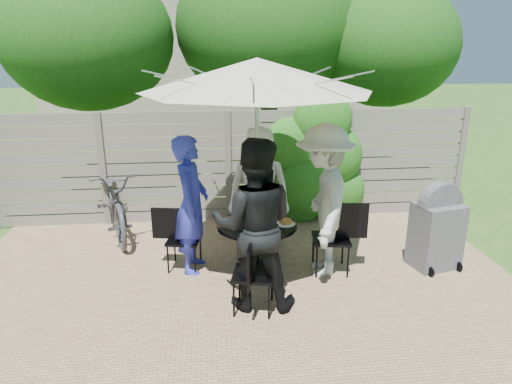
{
  "coord_description": "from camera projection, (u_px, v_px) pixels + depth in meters",
  "views": [
    {
      "loc": [
        -0.3,
        -4.25,
        2.82
      ],
      "look_at": [
        0.28,
        1.32,
        1.02
      ],
      "focal_mm": 32.0,
      "sensor_mm": 36.0,
      "label": 1
    }
  ],
  "objects": [
    {
      "name": "bbq_grill",
      "position": [
        437.0,
        230.0,
        5.93
      ],
      "size": [
        0.66,
        0.56,
        1.18
      ],
      "rotation": [
        0.0,
        0.0,
        0.23
      ],
      "color": "#5B5B60",
      "rests_on": "ground"
    },
    {
      "name": "chair_front",
      "position": [
        253.0,
        289.0,
        5.01
      ],
      "size": [
        0.53,
        0.69,
        0.91
      ],
      "rotation": [
        0.0,
        0.0,
        1.35
      ],
      "color": "black",
      "rests_on": "ground"
    },
    {
      "name": "plate_back",
      "position": [
        258.0,
        212.0,
        6.14
      ],
      "size": [
        0.26,
        0.26,
        0.06
      ],
      "color": "white",
      "rests_on": "patio_table"
    },
    {
      "name": "person_back",
      "position": [
        259.0,
        188.0,
        6.53
      ],
      "size": [
        0.94,
        0.68,
        1.77
      ],
      "primitive_type": "imported",
      "rotation": [
        0.0,
        0.0,
        6.14
      ],
      "color": "silver",
      "rests_on": "ground"
    },
    {
      "name": "plate_right",
      "position": [
        285.0,
        222.0,
        5.79
      ],
      "size": [
        0.26,
        0.26,
        0.06
      ],
      "color": "white",
      "rests_on": "patio_table"
    },
    {
      "name": "glass_back",
      "position": [
        250.0,
        211.0,
        6.04
      ],
      "size": [
        0.07,
        0.07,
        0.14
      ],
      "primitive_type": "cylinder",
      "color": "silver",
      "rests_on": "patio_table"
    },
    {
      "name": "syrup_jug",
      "position": [
        252.0,
        216.0,
        5.83
      ],
      "size": [
        0.09,
        0.09,
        0.16
      ],
      "primitive_type": "cylinder",
      "color": "#59280C",
      "rests_on": "patio_table"
    },
    {
      "name": "glass_right",
      "position": [
        277.0,
        216.0,
        5.88
      ],
      "size": [
        0.07,
        0.07,
        0.14
      ],
      "primitive_type": "cylinder",
      "color": "silver",
      "rests_on": "patio_table"
    },
    {
      "name": "plate_left",
      "position": [
        229.0,
        221.0,
        5.81
      ],
      "size": [
        0.26,
        0.26,
        0.06
      ],
      "color": "white",
      "rests_on": "patio_table"
    },
    {
      "name": "coffee_cup",
      "position": [
        265.0,
        213.0,
        5.99
      ],
      "size": [
        0.08,
        0.08,
        0.12
      ],
      "primitive_type": "cylinder",
      "color": "#C6B293",
      "rests_on": "patio_table"
    },
    {
      "name": "glass_front",
      "position": [
        265.0,
        226.0,
        5.53
      ],
      "size": [
        0.07,
        0.07,
        0.14
      ],
      "primitive_type": "cylinder",
      "color": "silver",
      "rests_on": "patio_table"
    },
    {
      "name": "person_right",
      "position": [
        323.0,
        201.0,
        5.68
      ],
      "size": [
        0.89,
        1.34,
        1.94
      ],
      "primitive_type": "imported",
      "rotation": [
        0.0,
        0.0,
        4.57
      ],
      "color": "beige",
      "rests_on": "ground"
    },
    {
      "name": "bicycle",
      "position": [
        114.0,
        200.0,
        7.04
      ],
      "size": [
        1.33,
        2.19,
        1.08
      ],
      "primitive_type": "imported",
      "rotation": [
        0.0,
        0.0,
        0.32
      ],
      "color": "#333338",
      "rests_on": "ground"
    },
    {
      "name": "umbrella",
      "position": [
        257.0,
        75.0,
        5.25
      ],
      "size": [
        3.15,
        3.15,
        2.69
      ],
      "rotation": [
        0.0,
        0.0,
        -0.15
      ],
      "color": "silver",
      "rests_on": "ground"
    },
    {
      "name": "chair_left",
      "position": [
        183.0,
        251.0,
        5.97
      ],
      "size": [
        0.64,
        0.48,
        0.85
      ],
      "rotation": [
        0.0,
        0.0,
        6.1
      ],
      "color": "black",
      "rests_on": "ground"
    },
    {
      "name": "person_left",
      "position": [
        191.0,
        205.0,
        5.77
      ],
      "size": [
        0.52,
        0.71,
        1.79
      ],
      "primitive_type": "imported",
      "rotation": [
        0.0,
        0.0,
        7.71
      ],
      "color": "#2B33BC",
      "rests_on": "ground"
    },
    {
      "name": "chair_right",
      "position": [
        332.0,
        252.0,
        5.88
      ],
      "size": [
        0.71,
        0.51,
        0.95
      ],
      "rotation": [
        0.0,
        0.0,
        3.02
      ],
      "color": "black",
      "rests_on": "ground"
    },
    {
      "name": "person_front",
      "position": [
        254.0,
        226.0,
        4.92
      ],
      "size": [
        1.04,
        0.86,
        1.93
      ],
      "primitive_type": "imported",
      "rotation": [
        0.0,
        0.0,
        3.0
      ],
      "color": "black",
      "rests_on": "ground"
    },
    {
      "name": "patio_table",
      "position": [
        257.0,
        238.0,
        5.87
      ],
      "size": [
        1.14,
        1.14,
        0.66
      ],
      "rotation": [
        0.0,
        0.0,
        -0.15
      ],
      "color": "black",
      "rests_on": "ground"
    },
    {
      "name": "glass_left",
      "position": [
        236.0,
        221.0,
        5.7
      ],
      "size": [
        0.07,
        0.07,
        0.14
      ],
      "primitive_type": "cylinder",
      "color": "silver",
      "rests_on": "patio_table"
    },
    {
      "name": "plate_front",
      "position": [
        256.0,
        233.0,
        5.46
      ],
      "size": [
        0.26,
        0.26,
        0.06
      ],
      "color": "white",
      "rests_on": "patio_table"
    },
    {
      "name": "chair_back",
      "position": [
        259.0,
        223.0,
        6.84
      ],
      "size": [
        0.48,
        0.7,
        0.95
      ],
      "rotation": [
        0.0,
        0.0,
        4.66
      ],
      "color": "black",
      "rests_on": "ground"
    },
    {
      "name": "backyard_envelope",
      "position": [
        219.0,
        53.0,
        13.87
      ],
      "size": [
        60.0,
        60.0,
        5.0
      ],
      "color": "#2E541A",
      "rests_on": "ground"
    }
  ]
}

